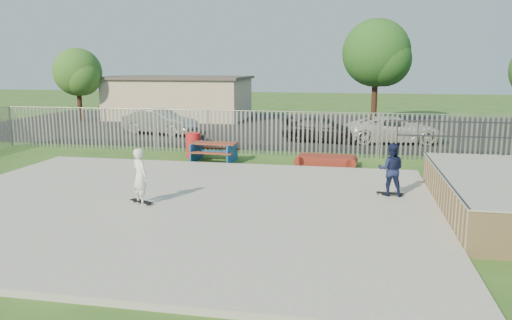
% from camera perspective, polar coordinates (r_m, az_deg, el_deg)
% --- Properties ---
extents(ground, '(120.00, 120.00, 0.00)m').
position_cam_1_polar(ground, '(14.79, -9.32, -5.35)').
color(ground, '#2C541D').
rests_on(ground, ground).
extents(concrete_slab, '(15.00, 12.00, 0.15)m').
position_cam_1_polar(concrete_slab, '(14.77, -9.33, -5.07)').
color(concrete_slab, '#989893').
rests_on(concrete_slab, ground).
extents(fence, '(26.04, 16.02, 2.00)m').
position_cam_1_polar(fence, '(18.58, -1.63, 1.30)').
color(fence, gray).
rests_on(fence, ground).
extents(picnic_table, '(2.01, 1.68, 0.82)m').
position_cam_1_polar(picnic_table, '(21.38, -4.81, 0.94)').
color(picnic_table, maroon).
rests_on(picnic_table, ground).
extents(funbox, '(2.14, 1.15, 0.42)m').
position_cam_1_polar(funbox, '(20.63, 8.02, -0.08)').
color(funbox, maroon).
rests_on(funbox, ground).
extents(trash_bin_red, '(0.66, 0.66, 1.10)m').
position_cam_1_polar(trash_bin_red, '(22.40, -7.16, 1.70)').
color(trash_bin_red, red).
rests_on(trash_bin_red, ground).
extents(trash_bin_grey, '(0.56, 0.56, 0.93)m').
position_cam_1_polar(trash_bin_grey, '(23.05, -6.61, 1.76)').
color(trash_bin_grey, '#242427').
rests_on(trash_bin_grey, ground).
extents(parking_lot, '(40.00, 18.00, 0.02)m').
position_cam_1_polar(parking_lot, '(32.93, 2.17, 3.77)').
color(parking_lot, black).
rests_on(parking_lot, ground).
extents(car_silver, '(4.68, 2.50, 1.46)m').
position_cam_1_polar(car_silver, '(29.99, -10.91, 4.30)').
color(car_silver, '#A2A2A6').
rests_on(car_silver, parking_lot).
extents(car_dark, '(4.57, 2.35, 1.27)m').
position_cam_1_polar(car_dark, '(26.90, 7.70, 3.45)').
color(car_dark, black).
rests_on(car_dark, parking_lot).
extents(car_white, '(5.30, 3.09, 1.39)m').
position_cam_1_polar(car_white, '(27.25, 15.53, 3.37)').
color(car_white, silver).
rests_on(car_white, parking_lot).
extents(building, '(10.40, 6.40, 3.20)m').
position_cam_1_polar(building, '(38.64, -8.76, 7.09)').
color(building, beige).
rests_on(building, ground).
extents(tree_left, '(3.40, 3.40, 5.25)m').
position_cam_1_polar(tree_left, '(38.37, -19.71, 9.43)').
color(tree_left, '#3C2218').
rests_on(tree_left, ground).
extents(tree_mid, '(4.66, 4.66, 7.19)m').
position_cam_1_polar(tree_mid, '(36.03, 13.59, 11.79)').
color(tree_mid, '#3B2017').
rests_on(tree_mid, ground).
extents(skateboard_a, '(0.81, 0.25, 0.08)m').
position_cam_1_polar(skateboard_a, '(15.85, 15.04, -3.77)').
color(skateboard_a, black).
rests_on(skateboard_a, concrete_slab).
extents(skateboard_b, '(0.81, 0.53, 0.08)m').
position_cam_1_polar(skateboard_b, '(14.80, -12.97, -4.71)').
color(skateboard_b, black).
rests_on(skateboard_b, concrete_slab).
extents(skater_navy, '(0.82, 0.66, 1.61)m').
position_cam_1_polar(skater_navy, '(15.68, 15.18, -1.05)').
color(skater_navy, '#141B3E').
rests_on(skater_navy, concrete_slab).
extents(skater_white, '(0.70, 0.66, 1.61)m').
position_cam_1_polar(skater_white, '(14.62, -13.10, -1.81)').
color(skater_white, white).
rests_on(skater_white, concrete_slab).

